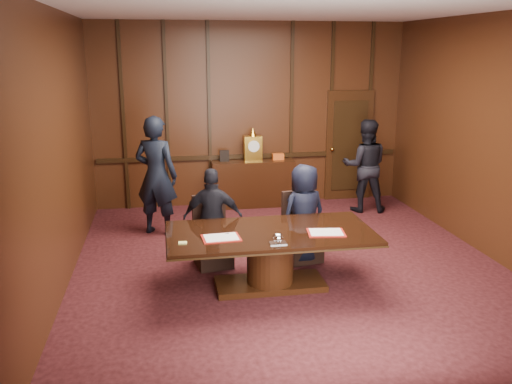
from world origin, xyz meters
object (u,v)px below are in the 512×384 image
Objects in this scene: conference_table at (270,250)px; signatory_left at (213,219)px; witness_right at (365,166)px; sideboard at (253,182)px; witness_left at (156,176)px; signatory_right at (304,214)px.

conference_table is 1.05m from signatory_left.
witness_right is (2.43, 3.08, 0.36)m from conference_table.
sideboard is 0.81× the size of witness_left.
signatory_left is 1.81m from witness_left.
witness_left is at bearing 23.68° from witness_right.
witness_left reaches higher than witness_right.
signatory_right is 2.64m from witness_left.
sideboard is 2.32m from witness_left.
signatory_right is (0.65, 0.80, 0.21)m from conference_table.
signatory_left is at bearing 129.09° from conference_table.
sideboard is at bearing 83.79° from conference_table.
conference_table is 1.84× the size of signatory_left.
sideboard is 0.92× the size of witness_right.
signatory_left is 0.99× the size of signatory_right.
witness_left is (-0.77, 1.62, 0.27)m from signatory_left.
sideboard is 1.12× the size of signatory_right.
sideboard is 1.12× the size of signatory_left.
signatory_left is at bearing -109.69° from sideboard.
witness_right reaches higher than conference_table.
signatory_left is at bearing -18.65° from signatory_right.
witness_right is (3.08, 2.28, 0.16)m from signatory_left.
witness_right is at bearing -146.56° from signatory_right.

